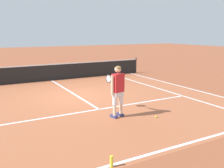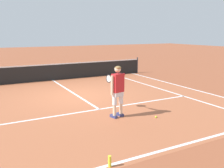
# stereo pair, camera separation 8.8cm
# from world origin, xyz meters

# --- Properties ---
(ground_plane) EXTENTS (80.00, 80.00, 0.00)m
(ground_plane) POSITION_xyz_m (0.00, 0.00, 0.00)
(ground_plane) COLOR #9E5133
(court_inner_surface) EXTENTS (10.98, 10.45, 0.00)m
(court_inner_surface) POSITION_xyz_m (0.00, -0.92, 0.00)
(court_inner_surface) COLOR #B2603D
(court_inner_surface) RESTS_ON ground
(line_baseline) EXTENTS (10.98, 0.10, 0.01)m
(line_baseline) POSITION_xyz_m (0.00, -5.95, 0.00)
(line_baseline) COLOR white
(line_baseline) RESTS_ON ground
(line_service) EXTENTS (8.23, 0.10, 0.01)m
(line_service) POSITION_xyz_m (0.00, -2.29, 0.00)
(line_service) COLOR white
(line_service) RESTS_ON ground
(line_centre_service) EXTENTS (0.10, 6.40, 0.01)m
(line_centre_service) POSITION_xyz_m (0.00, 0.91, 0.00)
(line_centre_service) COLOR white
(line_centre_service) RESTS_ON ground
(line_singles_right) EXTENTS (0.10, 10.05, 0.01)m
(line_singles_right) POSITION_xyz_m (4.12, -0.92, 0.00)
(line_singles_right) COLOR white
(line_singles_right) RESTS_ON ground
(line_doubles_right) EXTENTS (0.10, 10.05, 0.01)m
(line_doubles_right) POSITION_xyz_m (5.49, -0.92, 0.00)
(line_doubles_right) COLOR white
(line_doubles_right) RESTS_ON ground
(tennis_net) EXTENTS (11.96, 0.08, 1.07)m
(tennis_net) POSITION_xyz_m (0.00, 4.11, 0.50)
(tennis_net) COLOR #333338
(tennis_net) RESTS_ON ground
(tennis_player) EXTENTS (0.59, 1.20, 1.71)m
(tennis_player) POSITION_xyz_m (0.19, -3.32, 0.99)
(tennis_player) COLOR navy
(tennis_player) RESTS_ON ground
(tennis_ball_near_feet) EXTENTS (0.07, 0.07, 0.07)m
(tennis_ball_near_feet) POSITION_xyz_m (1.26, -4.01, 0.03)
(tennis_ball_near_feet) COLOR #CCE02D
(tennis_ball_near_feet) RESTS_ON ground
(water_bottle) EXTENTS (0.07, 0.07, 0.25)m
(water_bottle) POSITION_xyz_m (-1.50, -6.00, 0.13)
(water_bottle) COLOR yellow
(water_bottle) RESTS_ON ground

